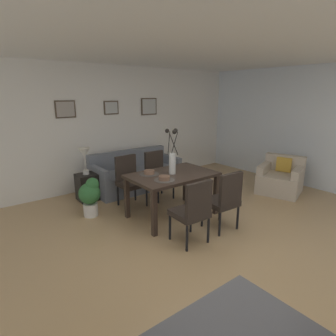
# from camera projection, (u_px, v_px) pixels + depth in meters

# --- Properties ---
(ground_plane) EXTENTS (9.00, 9.00, 0.00)m
(ground_plane) POSITION_uv_depth(u_px,v_px,m) (206.00, 246.00, 3.77)
(ground_plane) COLOR tan
(back_wall_panel) EXTENTS (9.00, 0.10, 2.60)m
(back_wall_panel) POSITION_uv_depth(u_px,v_px,m) (100.00, 128.00, 5.92)
(back_wall_panel) COLOR silver
(back_wall_panel) RESTS_ON ground
(side_window_wall) EXTENTS (0.10, 6.30, 2.60)m
(side_window_wall) POSITION_uv_depth(u_px,v_px,m) (317.00, 128.00, 5.88)
(side_window_wall) COLOR white
(side_window_wall) RESTS_ON ground
(ceiling_panel) EXTENTS (9.00, 7.20, 0.08)m
(ceiling_panel) POSITION_uv_depth(u_px,v_px,m) (191.00, 40.00, 3.39)
(ceiling_panel) COLOR white
(dining_table) EXTENTS (1.40, 0.91, 0.74)m
(dining_table) POSITION_uv_depth(u_px,v_px,m) (172.00, 179.00, 4.57)
(dining_table) COLOR #33261E
(dining_table) RESTS_ON ground
(dining_chair_near_left) EXTENTS (0.46, 0.46, 0.92)m
(dining_chair_near_left) POSITION_uv_depth(u_px,v_px,m) (193.00, 209.00, 3.72)
(dining_chair_near_left) COLOR black
(dining_chair_near_left) RESTS_ON ground
(dining_chair_near_right) EXTENTS (0.46, 0.46, 0.92)m
(dining_chair_near_right) POSITION_uv_depth(u_px,v_px,m) (129.00, 178.00, 5.08)
(dining_chair_near_right) COLOR black
(dining_chair_near_right) RESTS_ON ground
(dining_chair_far_left) EXTENTS (0.46, 0.46, 0.92)m
(dining_chair_far_left) POSITION_uv_depth(u_px,v_px,m) (224.00, 198.00, 4.11)
(dining_chair_far_left) COLOR black
(dining_chair_far_left) RESTS_ON ground
(dining_chair_far_right) EXTENTS (0.45, 0.45, 0.92)m
(dining_chair_far_right) POSITION_uv_depth(u_px,v_px,m) (157.00, 173.00, 5.45)
(dining_chair_far_right) COLOR black
(dining_chair_far_right) RESTS_ON ground
(centerpiece_vase) EXTENTS (0.21, 0.23, 0.73)m
(centerpiece_vase) POSITION_uv_depth(u_px,v_px,m) (172.00, 157.00, 4.48)
(centerpiece_vase) COLOR silver
(centerpiece_vase) RESTS_ON dining_table
(placemat_near_left) EXTENTS (0.32, 0.32, 0.01)m
(placemat_near_left) POSITION_uv_depth(u_px,v_px,m) (164.00, 180.00, 4.20)
(placemat_near_left) COLOR #4C4742
(placemat_near_left) RESTS_ON dining_table
(bowl_near_left) EXTENTS (0.17, 0.17, 0.07)m
(bowl_near_left) POSITION_uv_depth(u_px,v_px,m) (164.00, 178.00, 4.19)
(bowl_near_left) COLOR brown
(bowl_near_left) RESTS_ON dining_table
(placemat_near_right) EXTENTS (0.32, 0.32, 0.01)m
(placemat_near_right) POSITION_uv_depth(u_px,v_px,m) (149.00, 174.00, 4.52)
(placemat_near_right) COLOR #4C4742
(placemat_near_right) RESTS_ON dining_table
(bowl_near_right) EXTENTS (0.17, 0.17, 0.07)m
(bowl_near_right) POSITION_uv_depth(u_px,v_px,m) (149.00, 172.00, 4.51)
(bowl_near_right) COLOR brown
(bowl_near_right) RESTS_ON dining_table
(sofa) EXTENTS (1.87, 0.84, 0.80)m
(sofa) POSITION_uv_depth(u_px,v_px,m) (135.00, 175.00, 6.07)
(sofa) COLOR slate
(sofa) RESTS_ON ground
(side_table) EXTENTS (0.36, 0.36, 0.52)m
(side_table) POSITION_uv_depth(u_px,v_px,m) (87.00, 187.00, 5.37)
(side_table) COLOR black
(side_table) RESTS_ON ground
(table_lamp) EXTENTS (0.22, 0.22, 0.51)m
(table_lamp) POSITION_uv_depth(u_px,v_px,m) (85.00, 155.00, 5.21)
(table_lamp) COLOR beige
(table_lamp) RESTS_ON side_table
(armchair) EXTENTS (1.01, 1.01, 0.75)m
(armchair) POSITION_uv_depth(u_px,v_px,m) (280.00, 179.00, 5.79)
(armchair) COLOR #B7A893
(armchair) RESTS_ON ground
(framed_picture_left) EXTENTS (0.39, 0.03, 0.33)m
(framed_picture_left) POSITION_uv_depth(u_px,v_px,m) (65.00, 109.00, 5.34)
(framed_picture_left) COLOR #473828
(framed_picture_center) EXTENTS (0.33, 0.03, 0.29)m
(framed_picture_center) POSITION_uv_depth(u_px,v_px,m) (111.00, 108.00, 5.91)
(framed_picture_center) COLOR #473828
(framed_picture_right) EXTENTS (0.42, 0.03, 0.38)m
(framed_picture_right) POSITION_uv_depth(u_px,v_px,m) (149.00, 107.00, 6.48)
(framed_picture_right) COLOR #473828
(potted_plant) EXTENTS (0.36, 0.36, 0.67)m
(potted_plant) POSITION_uv_depth(u_px,v_px,m) (90.00, 195.00, 4.63)
(potted_plant) COLOR silver
(potted_plant) RESTS_ON ground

